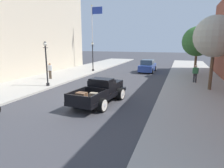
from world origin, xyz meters
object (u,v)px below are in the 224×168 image
Objects in this scene: car_background_blue at (148,66)px; street_tree_second at (197,41)px; flagpole at (94,30)px; street_tree_nearest at (215,37)px; pedestrian_sidewalk_right at (195,73)px; street_lamp_far at (93,54)px; street_lamp_near at (46,60)px; pedestrian_sidewalk_left at (50,70)px; hotrod_truck_black at (101,91)px.

car_background_blue is 0.79× the size of street_tree_second.
flagpole is 18.58m from street_tree_nearest.
street_lamp_far is at bearing 162.89° from pedestrian_sidewalk_right.
street_lamp_far is at bearing -179.20° from street_tree_second.
street_lamp_near is 9.72m from street_lamp_far.
flagpole is (-1.72, 4.19, 3.39)m from street_lamp_far.
street_lamp_near is 0.42× the size of flagpole.
street_lamp_near is at bearing -56.91° from pedestrian_sidewalk_left.
pedestrian_sidewalk_left is 0.29× the size of street_tree_nearest.
car_background_blue is at bearing 158.31° from street_tree_second.
pedestrian_sidewalk_right is 0.43× the size of street_lamp_near.
street_tree_second is (12.45, 9.89, 1.61)m from street_lamp_near.
pedestrian_sidewalk_left is (-8.65, -9.22, 0.32)m from car_background_blue.
hotrod_truck_black is 18.91m from flagpole.
flagpole is (-1.87, 13.91, 3.39)m from street_lamp_near.
flagpole reaches higher than street_lamp_near.
car_background_blue is 0.47× the size of flagpole.
pedestrian_sidewalk_left is at bearing 145.94° from hotrod_truck_black.
street_tree_second reaches higher than pedestrian_sidewalk_left.
street_tree_second is (14.32, -4.02, -1.78)m from flagpole.
hotrod_truck_black is at bearing -22.11° from street_lamp_near.
hotrod_truck_black is at bearing -64.06° from flagpole.
pedestrian_sidewalk_right is (6.16, 8.38, 0.33)m from hotrod_truck_black.
pedestrian_sidewalk_left is at bearing -168.23° from pedestrian_sidewalk_right.
flagpole reaches higher than car_background_blue.
street_tree_nearest is at bearing 0.83° from pedestrian_sidewalk_left.
street_tree_nearest is (13.37, -6.56, 1.93)m from street_lamp_far.
pedestrian_sidewalk_left is at bearing -104.62° from street_lamp_far.
hotrod_truck_black is at bearing -141.57° from street_tree_nearest.
pedestrian_sidewalk_left is 1.00× the size of pedestrian_sidewalk_right.
street_lamp_near is at bearing 157.89° from hotrod_truck_black.
pedestrian_sidewalk_right reaches higher than hotrod_truck_black.
street_lamp_near is (-12.26, -5.90, 1.30)m from pedestrian_sidewalk_right.
street_lamp_far is (-6.89, -2.45, 1.62)m from car_background_blue.
flagpole is at bearing 164.32° from street_tree_second.
pedestrian_sidewalk_right is (5.53, -6.27, 0.32)m from car_background_blue.
street_lamp_near is 0.67× the size of street_tree_nearest.
street_tree_nearest reaches higher than street_lamp_far.
street_lamp_near is at bearing -89.11° from street_lamp_far.
pedestrian_sidewalk_left is 3.75m from street_lamp_near.
street_lamp_far is 5.66m from flagpole.
street_tree_second reaches higher than hotrod_truck_black.
flagpole reaches higher than pedestrian_sidewalk_left.
street_tree_nearest is (0.96, -2.73, 3.23)m from pedestrian_sidewalk_right.
flagpole reaches higher than street_lamp_far.
pedestrian_sidewalk_right is at bearing -29.56° from flagpole.
car_background_blue is (0.63, 14.65, 0.01)m from hotrod_truck_black.
street_tree_second is at bearing 62.86° from hotrod_truck_black.
street_tree_second reaches higher than street_lamp_far.
flagpole is (-8.60, 1.75, 5.00)m from car_background_blue.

